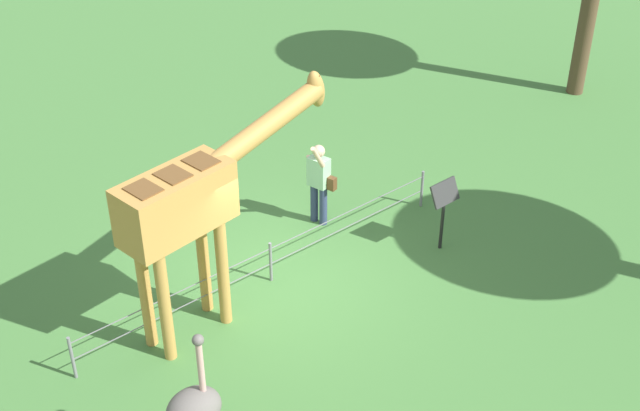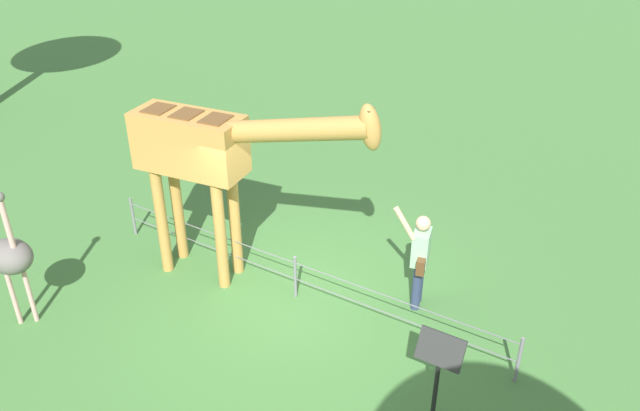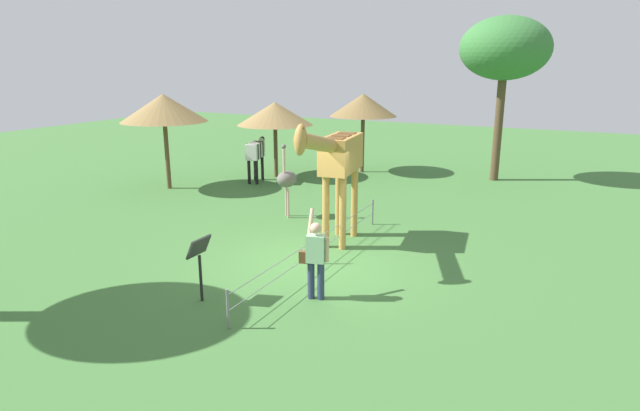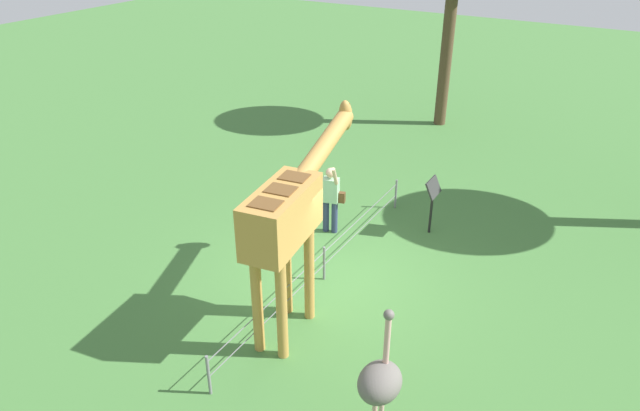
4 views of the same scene
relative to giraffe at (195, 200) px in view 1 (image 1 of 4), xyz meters
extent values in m
plane|color=#427538|center=(1.38, 0.11, -2.22)|extent=(60.00, 60.00, 0.00)
cylinder|color=#BC8942|center=(0.18, 0.25, -1.28)|extent=(0.18, 0.18, 1.88)
cylinder|color=#BC8942|center=(0.24, -0.19, -1.28)|extent=(0.18, 0.18, 1.88)
cylinder|color=#BC8942|center=(-0.91, 0.10, -1.28)|extent=(0.18, 0.18, 1.88)
cylinder|color=#BC8942|center=(-0.85, -0.34, -1.28)|extent=(0.18, 0.18, 1.88)
cube|color=#BC8942|center=(-0.33, -0.05, 0.11)|extent=(1.78, 0.92, 0.90)
cube|color=brown|center=(0.16, 0.02, 0.57)|extent=(0.42, 0.48, 0.02)
cube|color=brown|center=(-0.33, -0.05, 0.57)|extent=(0.42, 0.48, 0.02)
cube|color=brown|center=(-0.83, -0.11, 0.57)|extent=(0.42, 0.48, 0.02)
cylinder|color=#BC8942|center=(1.37, 0.19, 0.61)|extent=(2.34, 0.63, 0.78)
ellipsoid|color=#BC8942|center=(2.49, 0.34, 0.85)|extent=(0.43, 0.31, 0.68)
cylinder|color=brown|center=(2.49, 0.40, 1.03)|extent=(0.05, 0.05, 0.14)
cylinder|color=brown|center=(2.49, 0.28, 1.03)|extent=(0.05, 0.05, 0.14)
cylinder|color=navy|center=(3.11, 0.89, -1.83)|extent=(0.14, 0.14, 0.78)
cylinder|color=navy|center=(3.06, 1.08, -1.83)|extent=(0.14, 0.14, 0.78)
cube|color=#93C699|center=(3.08, 0.98, -1.16)|extent=(0.32, 0.41, 0.55)
sphere|color=#D8AD8C|center=(3.08, 0.98, -0.75)|extent=(0.22, 0.22, 0.22)
cylinder|color=#D8AD8C|center=(2.89, 0.77, -0.70)|extent=(0.36, 0.16, 0.51)
cylinder|color=#D8AD8C|center=(3.03, 1.20, -1.17)|extent=(0.08, 0.08, 0.50)
cube|color=brown|center=(3.19, 0.78, -1.34)|extent=(0.16, 0.22, 0.24)
ellipsoid|color=#66605B|center=(-1.69, -2.44, -1.04)|extent=(0.70, 0.56, 0.49)
cylinder|color=#CC9E93|center=(-1.54, -2.44, -0.49)|extent=(0.08, 0.08, 0.80)
sphere|color=#66605B|center=(-1.54, -2.44, -0.04)|extent=(0.14, 0.14, 0.14)
cylinder|color=black|center=(4.19, -0.98, -1.74)|extent=(0.06, 0.06, 0.95)
cube|color=#2D2D2D|center=(4.19, -0.98, -1.09)|extent=(0.56, 0.21, 0.38)
cylinder|color=slate|center=(-2.12, 0.17, -1.84)|extent=(0.05, 0.05, 0.75)
cylinder|color=slate|center=(1.38, 0.17, -1.84)|extent=(0.05, 0.05, 0.75)
cylinder|color=slate|center=(4.88, 0.17, -1.84)|extent=(0.05, 0.05, 0.75)
cube|color=slate|center=(1.38, 0.17, -1.58)|extent=(7.00, 0.01, 0.01)
cube|color=slate|center=(1.38, 0.17, -1.88)|extent=(7.00, 0.01, 0.01)
camera|label=1|loc=(-5.14, -8.90, 6.53)|focal=48.02mm
camera|label=2|loc=(5.94, -6.53, 4.09)|focal=36.05mm
camera|label=3|loc=(11.77, 5.43, 2.34)|focal=29.83mm
camera|label=4|loc=(-6.88, -4.56, 4.52)|focal=32.49mm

